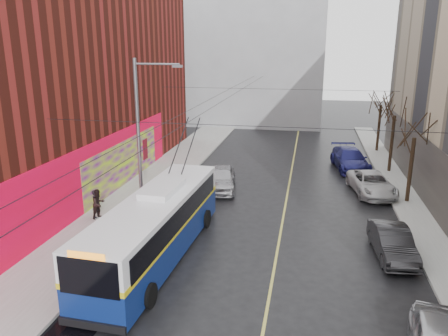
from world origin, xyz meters
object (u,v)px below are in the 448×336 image
Objects in this scene: tree_mid at (396,105)px; following_car at (221,178)px; parked_car_c at (372,183)px; pedestrian_c at (135,209)px; parked_car_b at (392,243)px; pedestrian_b at (98,204)px; parked_car_d at (350,159)px; tree_far at (382,97)px; tree_near at (416,125)px; pedestrian_a at (96,204)px; streetlight_pole at (141,137)px; trolleybus at (156,226)px.

tree_mid reaches higher than following_car.
pedestrian_c is at bearing -159.23° from parked_car_c.
parked_car_b is 15.63m from pedestrian_b.
parked_car_d is at bearing 29.12° from following_car.
tree_mid is 5.33m from parked_car_d.
tree_far is 1.38× the size of following_car.
tree_mid is 15.65m from parked_car_b.
parked_car_b is at bearing -101.00° from parked_car_c.
tree_near is 4.14× the size of pedestrian_c.
parked_car_d is at bearing -49.58° from pedestrian_a.
tree_far is at bearing -43.44° from pedestrian_a.
tree_far reaches higher than parked_car_d.
pedestrian_b is (-17.74, -13.41, -4.25)m from tree_mid.
parked_car_c is at bearing -2.33° from following_car.
streetlight_pole is at bearing -89.59° from pedestrian_c.
tree_far is at bearing 90.00° from tree_near.
parked_car_c is at bearing -99.05° from tree_far.
tree_far is 3.85× the size of pedestrian_b.
streetlight_pole is 18.53m from parked_car_d.
pedestrian_b is at bearing -142.92° from tree_mid.
parked_car_d is (-2.96, 7.37, -4.15)m from tree_near.
tree_far is (15.14, 20.00, 0.30)m from streetlight_pole.
trolleybus is at bearing -143.77° from parked_car_c.
tree_mid is 1.17× the size of parked_car_d.
tree_near is 0.53× the size of trolleybus.
pedestrian_a is at bearing 145.91° from trolleybus.
parked_car_d is 20.29m from pedestrian_a.
trolleybus is 2.55× the size of following_car.
parked_car_c is at bearing -66.03° from pedestrian_a.
pedestrian_b is at bearing -146.14° from parked_car_d.
pedestrian_b is at bearing 145.47° from trolleybus.
tree_mid is 22.75m from pedestrian_a.
tree_mid is at bearing 60.33° from parked_car_c.
tree_mid is at bearing -55.41° from pedestrian_a.
tree_mid is at bearing -90.00° from tree_far.
parked_car_b is at bearing -7.97° from streetlight_pole.
pedestrian_b reaches higher than pedestrian_c.
following_car is (-12.05, 0.34, -4.17)m from tree_near.
trolleybus is (-13.00, -16.99, -3.67)m from tree_mid.
streetlight_pole reaches higher than following_car.
pedestrian_a is (-15.76, 1.50, 0.25)m from parked_car_b.
following_car is at bearing -82.95° from pedestrian_c.
tree_mid is at bearing 76.62° from parked_car_b.
tree_near reaches higher than pedestrian_b.
pedestrian_a is 0.95× the size of pedestrian_b.
streetlight_pole reaches higher than parked_car_d.
tree_far is 0.54× the size of trolleybus.
parked_car_b is at bearing -97.42° from pedestrian_a.
pedestrian_c is at bearing -70.02° from pedestrian_b.
trolleybus is at bearing -142.46° from tree_near.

